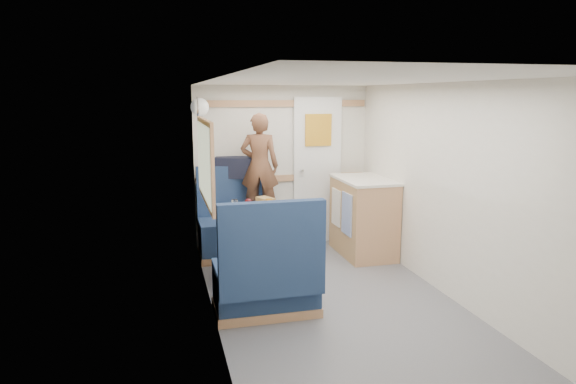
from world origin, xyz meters
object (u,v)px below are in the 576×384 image
object	(u,v)px
bench_far	(237,231)
bread_loaf	(266,202)
person	(260,166)
pepper_grinder	(247,207)
duffel_bag	(237,167)
orange_fruit	(272,207)
bench_near	(267,282)
wine_glass	(248,203)
dinette_table	(249,227)
tumbler_mid	(235,204)
tumbler_left	(234,212)
salt_grinder	(251,209)
tumbler_right	(249,207)
galley_counter	(363,216)
beer_glass	(269,204)
cheese_block	(267,215)
dome_light	(200,107)
tray	(263,212)

from	to	relation	value
bench_far	bread_loaf	distance (m)	0.80
person	pepper_grinder	world-z (taller)	person
duffel_bag	orange_fruit	size ratio (longest dim) A/B	7.25
bench_near	wine_glass	bearing A→B (deg)	92.11
dinette_table	tumbler_mid	world-z (taller)	tumbler_mid
duffel_bag	tumbler_left	bearing A→B (deg)	-81.14
pepper_grinder	salt_grinder	world-z (taller)	pepper_grinder
tumbler_right	duffel_bag	bearing A→B (deg)	87.41
bench_far	galley_counter	size ratio (longest dim) A/B	1.14
orange_fruit	beer_glass	distance (m)	0.13
galley_counter	bench_far	bearing A→B (deg)	167.90
bench_far	bread_loaf	size ratio (longest dim) A/B	4.85
beer_glass	dinette_table	bearing A→B (deg)	-158.56
bench_far	beer_glass	distance (m)	0.94
orange_fruit	dinette_table	bearing A→B (deg)	169.13
orange_fruit	tumbler_left	xyz separation A→B (m)	(-0.41, -0.15, 0.00)
cheese_block	salt_grinder	xyz separation A→B (m)	(-0.10, 0.24, 0.01)
galley_counter	orange_fruit	size ratio (longest dim) A/B	12.88
cheese_block	beer_glass	xyz separation A→B (m)	(0.11, 0.39, 0.02)
galley_counter	person	distance (m)	1.37
bench_far	bench_near	world-z (taller)	same
dome_light	beer_glass	xyz separation A→B (m)	(0.61, -0.76, -0.98)
bench_near	tumbler_right	bearing A→B (deg)	89.83
bench_far	wine_glass	world-z (taller)	bench_far
dome_light	galley_counter	size ratio (longest dim) A/B	0.22
orange_fruit	pepper_grinder	size ratio (longest dim) A/B	0.72
pepper_grinder	bench_near	bearing A→B (deg)	-89.53
tumbler_left	wine_glass	bearing A→B (deg)	23.14
galley_counter	dome_light	bearing A→B (deg)	170.82
dome_light	cheese_block	distance (m)	1.60
orange_fruit	salt_grinder	bearing A→B (deg)	-175.61
cheese_block	bread_loaf	world-z (taller)	bread_loaf
bench_far	bread_loaf	xyz separation A→B (m)	(0.23, -0.61, 0.46)
tumbler_mid	bread_loaf	world-z (taller)	tumbler_mid
bench_near	bench_far	bearing A→B (deg)	90.00
bench_near	tumbler_left	size ratio (longest dim) A/B	9.54
tray	bread_loaf	distance (m)	0.35
tumbler_mid	dome_light	bearing A→B (deg)	111.88
orange_fruit	beer_glass	xyz separation A→B (m)	(0.00, 0.13, 0.00)
tray	tumbler_left	distance (m)	0.33
cheese_block	salt_grinder	size ratio (longest dim) A/B	1.29
dinette_table	tumbler_right	bearing A→B (deg)	-68.95
tumbler_mid	beer_glass	size ratio (longest dim) A/B	0.94
cheese_block	orange_fruit	bearing A→B (deg)	67.73
tumbler_right	person	bearing A→B (deg)	72.44
dinette_table	orange_fruit	size ratio (longest dim) A/B	12.88
tumbler_left	bread_loaf	size ratio (longest dim) A/B	0.51
bench_near	bread_loaf	size ratio (longest dim) A/B	4.85
wine_glass	pepper_grinder	world-z (taller)	wine_glass
bench_near	dome_light	bearing A→B (deg)	102.82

